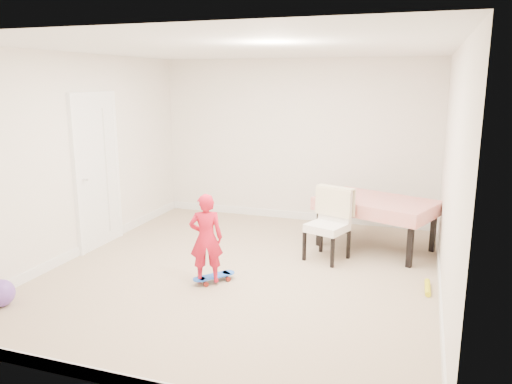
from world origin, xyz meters
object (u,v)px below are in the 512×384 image
(child, at_px, (206,241))
(dining_table, at_px, (375,224))
(balloon, at_px, (1,293))
(skateboard, at_px, (214,279))
(dining_chair, at_px, (327,225))

(child, bearing_deg, dining_table, -155.16)
(dining_table, xyz_separation_m, child, (-1.67, -1.87, 0.16))
(child, height_order, balloon, child)
(dining_table, xyz_separation_m, balloon, (-3.43, -3.06, -0.21))
(skateboard, bearing_deg, balloon, 164.57)
(dining_chair, distance_m, child, 1.67)
(dining_chair, xyz_separation_m, child, (-1.12, -1.23, 0.04))
(dining_table, distance_m, skateboard, 2.43)
(dining_chair, height_order, skateboard, dining_chair)
(skateboard, xyz_separation_m, child, (-0.05, -0.09, 0.47))
(dining_chair, relative_size, skateboard, 1.79)
(balloon, bearing_deg, dining_chair, 40.00)
(balloon, bearing_deg, dining_table, 41.76)
(dining_table, bearing_deg, balloon, -117.31)
(dining_chair, bearing_deg, child, -112.76)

